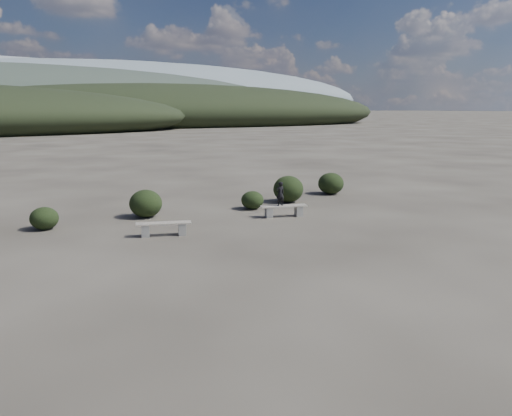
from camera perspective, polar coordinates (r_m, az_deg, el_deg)
ground at (r=13.63m, az=6.00°, el=-7.22°), size 1200.00×1200.00×0.00m
bench_left at (r=17.44m, az=-10.49°, el=-2.24°), size 1.91×0.92×0.47m
bench_right at (r=20.15m, az=3.20°, el=-0.22°), size 1.92×0.87×0.47m
seated_person at (r=19.98m, az=2.78°, el=1.64°), size 0.36×0.25×0.97m
shrub_a at (r=19.58m, az=-23.05°, el=-1.09°), size 1.00×1.00×0.82m
shrub_b at (r=20.50m, az=-12.49°, el=0.50°), size 1.30×1.30×1.12m
shrub_c at (r=21.67m, az=-0.42°, el=0.91°), size 0.98×0.98×0.79m
shrub_d at (r=23.30m, az=3.71°, el=2.18°), size 1.41×1.41×1.23m
shrub_e at (r=25.74m, az=8.55°, el=2.79°), size 1.31×1.31×1.09m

